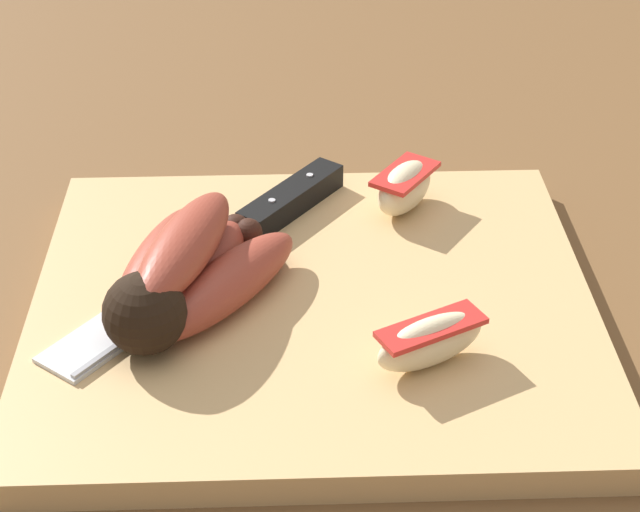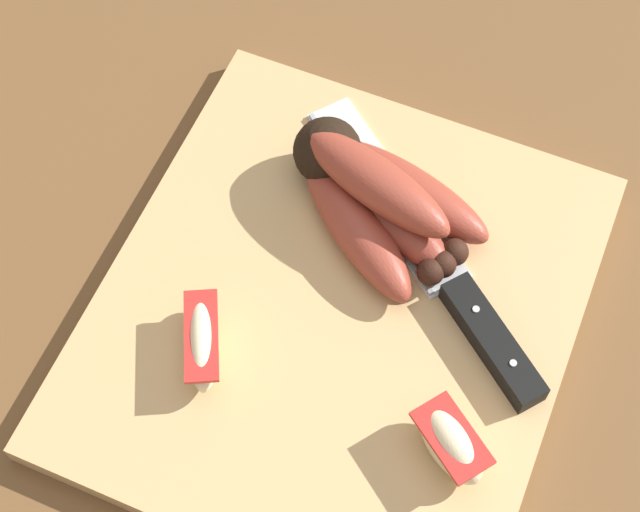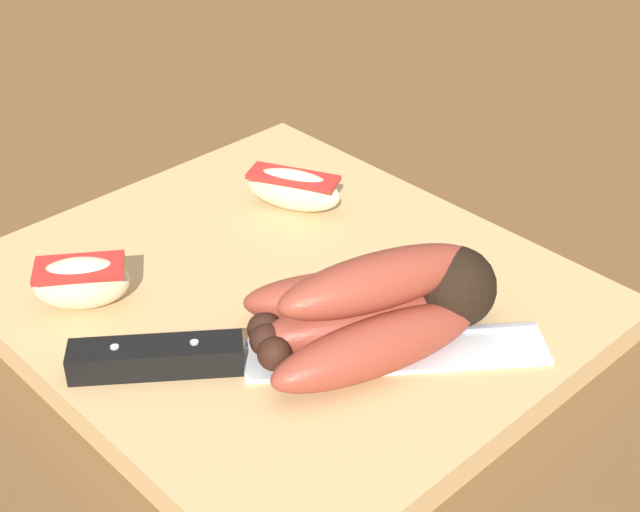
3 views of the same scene
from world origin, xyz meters
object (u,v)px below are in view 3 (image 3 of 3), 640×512
at_px(chefs_knife, 241,355).
at_px(apple_wedge_near, 81,282).
at_px(apple_wedge_middle, 293,189).
at_px(banana_bunch, 381,307).

distance_m(chefs_knife, apple_wedge_near, 0.12).
xyz_separation_m(apple_wedge_near, apple_wedge_middle, (0.00, 0.18, -0.00)).
xyz_separation_m(banana_bunch, apple_wedge_middle, (-0.15, 0.06, -0.01)).
relative_size(apple_wedge_near, apple_wedge_middle, 0.87).
distance_m(banana_bunch, chefs_knife, 0.09).
xyz_separation_m(chefs_knife, apple_wedge_near, (-0.11, -0.04, 0.01)).
bearing_deg(chefs_knife, banana_bunch, 63.01).
relative_size(banana_bunch, apple_wedge_near, 2.43).
xyz_separation_m(banana_bunch, apple_wedge_near, (-0.15, -0.11, -0.00)).
bearing_deg(chefs_knife, apple_wedge_near, -162.27).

